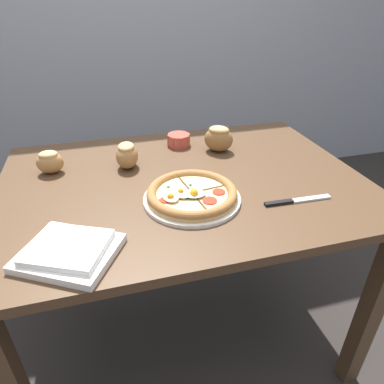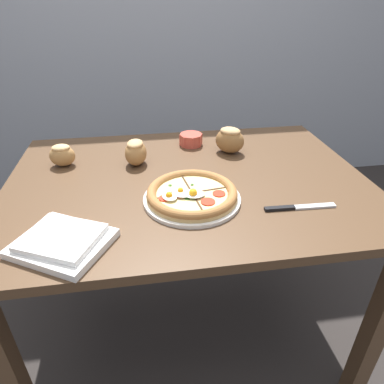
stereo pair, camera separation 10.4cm
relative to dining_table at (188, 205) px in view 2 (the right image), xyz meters
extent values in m
plane|color=#2D2826|center=(0.00, 0.00, -0.67)|extent=(12.00, 12.00, 0.00)
cube|color=#513823|center=(0.00, 0.00, 0.10)|extent=(1.23, 0.89, 0.03)
cube|color=#513823|center=(-0.57, -0.39, -0.29)|extent=(0.06, 0.06, 0.75)
cube|color=#513823|center=(0.57, -0.39, -0.29)|extent=(0.06, 0.06, 0.75)
cube|color=#513823|center=(-0.57, 0.39, -0.29)|extent=(0.06, 0.06, 0.75)
cube|color=#513823|center=(0.57, 0.39, -0.29)|extent=(0.06, 0.06, 0.75)
cylinder|color=white|center=(-0.01, -0.14, 0.12)|extent=(0.30, 0.30, 0.01)
cylinder|color=tan|center=(-0.01, -0.14, 0.13)|extent=(0.28, 0.28, 0.01)
cylinder|color=#E0CC84|center=(-0.01, -0.14, 0.14)|extent=(0.23, 0.23, 0.00)
torus|color=#A36B38|center=(-0.01, -0.14, 0.14)|extent=(0.28, 0.28, 0.03)
cube|color=#472D19|center=(-0.06, -0.15, 0.14)|extent=(0.12, 0.02, 0.00)
cube|color=#472D19|center=(0.00, -0.20, 0.14)|extent=(0.02, 0.12, 0.00)
cube|color=#472D19|center=(0.05, -0.13, 0.14)|extent=(0.12, 0.02, 0.00)
cube|color=#472D19|center=(-0.02, -0.09, 0.14)|extent=(0.02, 0.12, 0.00)
cylinder|color=red|center=(-0.05, -0.15, 0.14)|extent=(0.05, 0.05, 0.00)
cylinder|color=red|center=(0.03, -0.20, 0.14)|extent=(0.04, 0.04, 0.00)
cylinder|color=red|center=(0.07, -0.16, 0.14)|extent=(0.04, 0.04, 0.00)
cylinder|color=red|center=(-0.09, -0.16, 0.14)|extent=(0.03, 0.03, 0.00)
ellipsoid|color=white|center=(-0.08, -0.17, 0.15)|extent=(0.06, 0.06, 0.01)
sphere|color=orange|center=(-0.08, -0.17, 0.15)|extent=(0.02, 0.02, 0.02)
ellipsoid|color=white|center=(-0.04, -0.15, 0.15)|extent=(0.08, 0.08, 0.01)
sphere|color=orange|center=(-0.04, -0.15, 0.15)|extent=(0.02, 0.02, 0.02)
ellipsoid|color=white|center=(-0.01, -0.16, 0.15)|extent=(0.08, 0.06, 0.01)
sphere|color=#F4AD1E|center=(-0.01, -0.17, 0.15)|extent=(0.03, 0.03, 0.03)
cylinder|color=#386B23|center=(-0.07, -0.09, 0.14)|extent=(0.01, 0.01, 0.00)
cylinder|color=#2D5B1E|center=(0.00, -0.10, 0.14)|extent=(0.01, 0.01, 0.00)
cylinder|color=#386B23|center=(-0.01, -0.18, 0.14)|extent=(0.01, 0.01, 0.00)
cylinder|color=#386B23|center=(-0.01, -0.15, 0.14)|extent=(0.02, 0.02, 0.00)
cylinder|color=#2D5B1E|center=(-0.04, -0.15, 0.14)|extent=(0.01, 0.01, 0.00)
cylinder|color=#2D5B1E|center=(-0.03, -0.18, 0.14)|extent=(0.02, 0.02, 0.00)
cylinder|color=#C64C3D|center=(0.05, 0.29, 0.14)|extent=(0.09, 0.09, 0.05)
cylinder|color=#AD1423|center=(0.05, 0.29, 0.14)|extent=(0.07, 0.07, 0.03)
cylinder|color=#C64C3D|center=(0.10, 0.29, 0.14)|extent=(0.01, 0.01, 0.05)
cylinder|color=#C64C3D|center=(0.09, 0.32, 0.14)|extent=(0.01, 0.01, 0.05)
cylinder|color=#C64C3D|center=(0.05, 0.33, 0.14)|extent=(0.01, 0.01, 0.05)
cylinder|color=#C64C3D|center=(0.02, 0.32, 0.14)|extent=(0.01, 0.01, 0.05)
cylinder|color=#C64C3D|center=(0.01, 0.29, 0.14)|extent=(0.01, 0.01, 0.05)
cylinder|color=#C64C3D|center=(0.02, 0.26, 0.14)|extent=(0.01, 0.01, 0.05)
cylinder|color=#C64C3D|center=(0.05, 0.24, 0.14)|extent=(0.01, 0.01, 0.05)
cylinder|color=#C64C3D|center=(0.09, 0.26, 0.14)|extent=(0.01, 0.01, 0.05)
cube|color=white|center=(-0.37, -0.31, 0.12)|extent=(0.29, 0.27, 0.02)
cube|color=white|center=(-0.37, -0.31, 0.14)|extent=(0.23, 0.22, 0.02)
ellipsoid|color=olive|center=(0.20, 0.19, 0.16)|extent=(0.14, 0.14, 0.10)
ellipsoid|color=tan|center=(0.20, 0.19, 0.20)|extent=(0.10, 0.10, 0.03)
ellipsoid|color=#B27F47|center=(-0.44, 0.17, 0.15)|extent=(0.10, 0.08, 0.08)
ellipsoid|color=#EAB775|center=(-0.44, 0.17, 0.18)|extent=(0.07, 0.06, 0.02)
ellipsoid|color=#A3703D|center=(-0.17, 0.14, 0.16)|extent=(0.10, 0.12, 0.09)
ellipsoid|color=tan|center=(-0.17, 0.14, 0.19)|extent=(0.07, 0.08, 0.03)
cube|color=silver|center=(0.35, -0.24, 0.11)|extent=(0.13, 0.02, 0.01)
cube|color=black|center=(0.24, -0.23, 0.12)|extent=(0.09, 0.02, 0.01)
camera|label=1|loc=(-0.25, -1.01, 0.68)|focal=32.00mm
camera|label=2|loc=(-0.15, -1.03, 0.68)|focal=32.00mm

